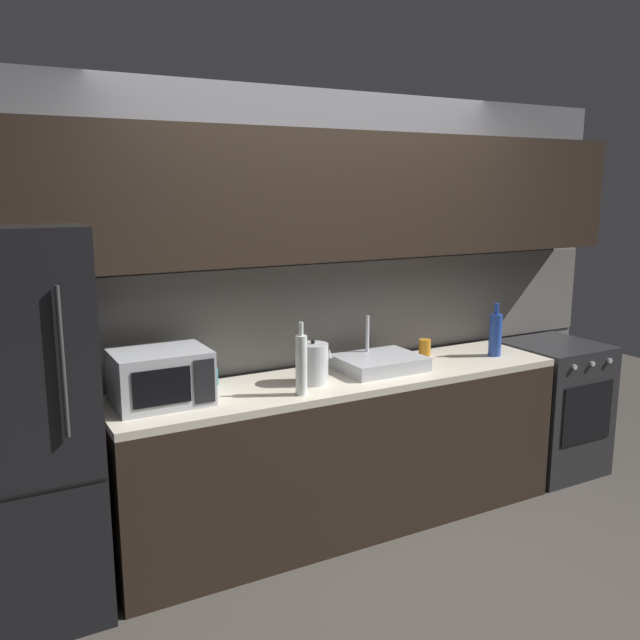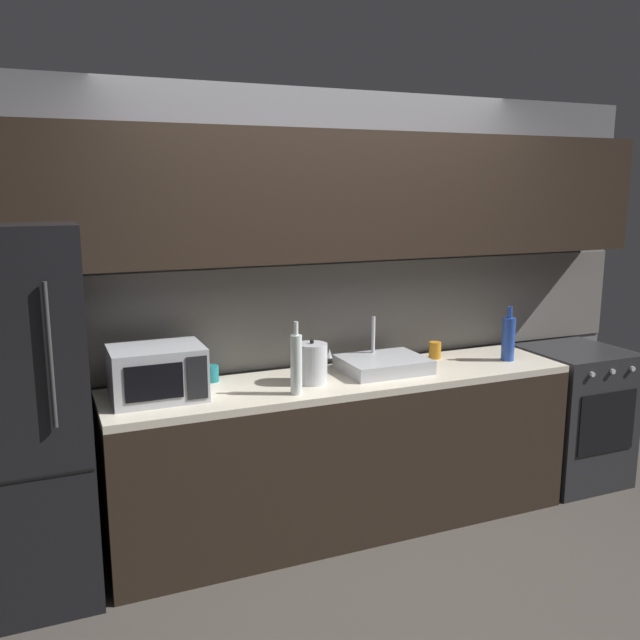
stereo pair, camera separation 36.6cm
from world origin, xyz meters
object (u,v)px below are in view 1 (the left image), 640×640
object	(u,v)px
kettle	(313,363)
wine_bottle_clear	(301,364)
mug_amber	(425,347)
refrigerator	(12,428)
microwave	(161,377)
mug_teal	(211,377)
wine_bottle_blue	(495,334)
oven_range	(551,407)

from	to	relation	value
kettle	wine_bottle_clear	distance (m)	0.23
kettle	mug_amber	xyz separation A→B (m)	(0.91, 0.19, -0.06)
refrigerator	mug_amber	size ratio (longest dim) A/B	17.24
refrigerator	kettle	distance (m)	1.51
microwave	mug_amber	bearing A→B (deg)	4.91
kettle	mug_amber	bearing A→B (deg)	12.04
microwave	mug_teal	bearing A→B (deg)	30.21
wine_bottle_blue	mug_teal	xyz separation A→B (m)	(-1.79, 0.25, -0.09)
refrigerator	wine_bottle_blue	world-z (taller)	refrigerator
mug_amber	wine_bottle_blue	bearing A→B (deg)	-28.90
kettle	wine_bottle_clear	world-z (taller)	wine_bottle_clear
wine_bottle_blue	wine_bottle_clear	distance (m)	1.45
oven_range	wine_bottle_blue	bearing A→B (deg)	-175.62
refrigerator	oven_range	bearing A→B (deg)	-0.02
mug_teal	mug_amber	bearing A→B (deg)	-1.64
mug_amber	mug_teal	xyz separation A→B (m)	(-1.41, 0.04, -0.01)
kettle	mug_teal	world-z (taller)	kettle
oven_range	kettle	world-z (taller)	kettle
wine_bottle_blue	mug_amber	size ratio (longest dim) A/B	3.23
kettle	refrigerator	bearing A→B (deg)	179.00
wine_bottle_clear	refrigerator	bearing A→B (deg)	172.23
refrigerator	kettle	xyz separation A→B (m)	(1.50, -0.03, 0.11)
microwave	mug_teal	xyz separation A→B (m)	(0.32, 0.19, -0.09)
kettle	wine_bottle_blue	world-z (taller)	wine_bottle_blue
refrigerator	kettle	bearing A→B (deg)	-1.00
microwave	kettle	xyz separation A→B (m)	(0.82, -0.04, -0.02)
wine_bottle_clear	mug_teal	size ratio (longest dim) A/B	4.20
oven_range	mug_teal	size ratio (longest dim) A/B	9.92
kettle	wine_bottle_clear	xyz separation A→B (m)	(-0.15, -0.16, 0.05)
oven_range	wine_bottle_blue	xyz separation A→B (m)	(-0.60, -0.05, 0.59)
oven_range	wine_bottle_clear	bearing A→B (deg)	-174.88
wine_bottle_blue	mug_teal	distance (m)	1.81
microwave	wine_bottle_blue	size ratio (longest dim) A/B	1.37
mug_amber	microwave	bearing A→B (deg)	-175.09
oven_range	kettle	size ratio (longest dim) A/B	3.70
oven_range	microwave	distance (m)	2.78
oven_range	mug_teal	distance (m)	2.45
oven_range	mug_amber	bearing A→B (deg)	170.32
mug_amber	mug_teal	size ratio (longest dim) A/B	1.15
microwave	oven_range	bearing A→B (deg)	-0.42
kettle	wine_bottle_blue	bearing A→B (deg)	-0.92
refrigerator	wine_bottle_blue	bearing A→B (deg)	-0.96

